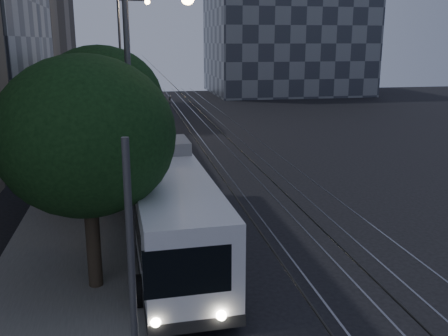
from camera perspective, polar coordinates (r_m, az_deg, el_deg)
name	(u,v)px	position (r m, az deg, el deg)	size (l,w,h in m)	color
ground	(263,231)	(20.86, 4.52, -7.18)	(120.00, 120.00, 0.00)	black
sidewalk	(101,142)	(39.51, -13.84, 2.87)	(5.00, 90.00, 0.15)	#65635E
tram_rails	(229,139)	(40.19, 0.56, 3.38)	(4.52, 90.00, 0.02)	gray
overhead_wires	(133,97)	(38.93, -10.39, 7.95)	(2.23, 90.00, 6.00)	black
building_distant_right	(286,10)	(77.39, 7.12, 17.44)	(22.00, 18.00, 24.00)	#333741
trolleybus	(169,207)	(18.52, -6.33, -4.45)	(3.02, 12.39, 5.63)	silver
pickup_silver	(146,149)	(32.57, -8.88, 2.10)	(2.78, 6.02, 1.67)	#9DA0A5
car_white_a	(162,147)	(33.48, -7.12, 2.39)	(1.83, 4.56, 1.55)	silver
car_white_b	(142,127)	(41.79, -9.33, 4.67)	(2.13, 5.25, 1.52)	white
car_white_c	(148,121)	(45.21, -8.65, 5.39)	(1.57, 4.49, 1.48)	silver
car_white_d	(147,109)	(54.20, -8.81, 6.70)	(1.43, 3.57, 1.21)	#B3B3B8
tree_0	(86,136)	(15.16, -15.50, 3.49)	(5.29, 5.29, 7.31)	#2C2218
tree_1	(100,103)	(23.34, -13.94, 7.25)	(5.66, 5.66, 7.48)	#2C2218
tree_2	(98,112)	(28.38, -14.18, 6.19)	(4.29, 4.29, 5.78)	#2C2218
tree_3	(102,88)	(35.11, -13.75, 8.88)	(4.96, 4.96, 6.80)	#2C2218
tree_4	(109,81)	(47.20, -13.02, 9.70)	(3.99, 3.99, 5.95)	#2C2218
tree_5	(113,74)	(53.41, -12.62, 10.41)	(5.09, 5.09, 6.61)	#2C2218
streetlamp_near	(142,100)	(16.86, -9.36, 7.62)	(2.30, 0.44, 9.44)	#505052
streetlamp_far	(126,52)	(43.16, -11.19, 12.85)	(2.69, 0.44, 11.29)	#505052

